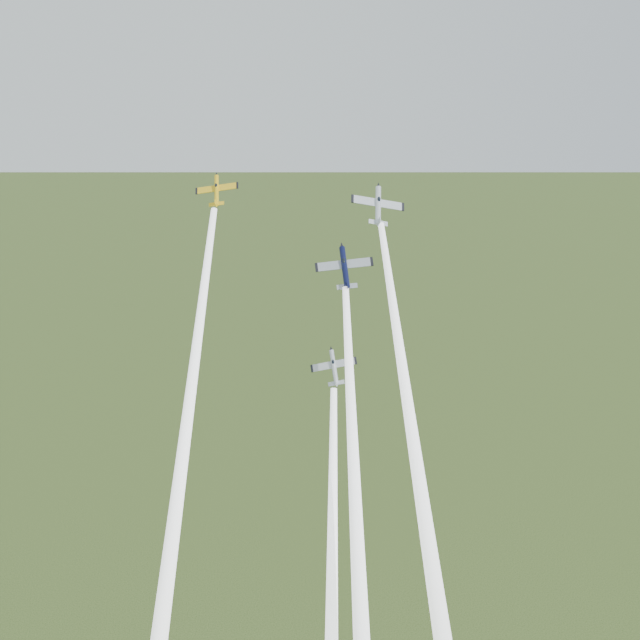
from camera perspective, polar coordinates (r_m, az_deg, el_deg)
The scene contains 8 objects.
plane_yellow at distance 121.04m, azimuth -7.37°, elevation 9.13°, with size 6.56×6.50×1.03m, color yellow, non-canonical shape.
smoke_trail_yellow at distance 105.88m, azimuth -9.79°, elevation -9.87°, with size 2.38×2.38×74.78m, color white, non-canonical shape.
plane_navy at distance 115.96m, azimuth 1.76°, elevation 3.75°, with size 8.45×8.39×1.32m, color #0B1033, non-canonical shape.
smoke_trail_navy at distance 105.41m, azimuth 2.52°, elevation -12.47°, with size 2.38×2.38×59.48m, color white, non-canonical shape.
plane_silver_right at distance 124.47m, azimuth 4.16°, elevation 8.12°, with size 8.53×8.46×1.34m, color silver, non-canonical shape.
smoke_trail_silver_right at distance 111.35m, azimuth 6.45°, elevation -7.19°, with size 2.38×2.38×62.21m, color white, non-canonical shape.
plane_silver_low at distance 114.74m, azimuth 1.00°, elevation -3.39°, with size 6.71×6.66×1.05m, color #AFB5BE, non-canonical shape.
smoke_trail_silver_low at distance 108.15m, azimuth 0.83°, elevation -21.46°, with size 2.38×2.38×64.81m, color white, non-canonical shape.
Camera 1 is at (-16.53, -113.92, 126.68)m, focal length 45.00 mm.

